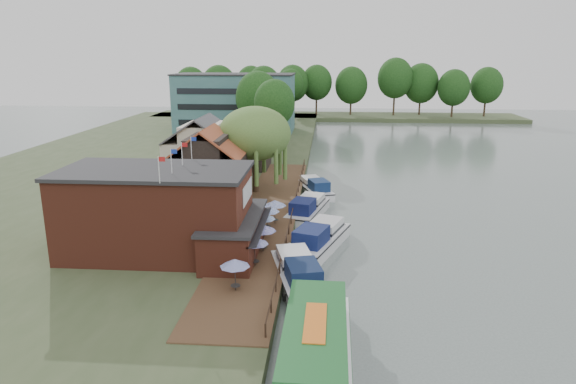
{
  "coord_description": "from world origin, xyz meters",
  "views": [
    {
      "loc": [
        -1.86,
        -40.87,
        17.33
      ],
      "look_at": [
        -6.0,
        12.0,
        3.0
      ],
      "focal_mm": 32.0,
      "sensor_mm": 36.0,
      "label": 1
    }
  ],
  "objects_px": {
    "pub": "(180,212)",
    "umbrella_1": "(255,251)",
    "cottage_b": "(203,150)",
    "cruiser_1": "(319,235)",
    "umbrella_5": "(275,212)",
    "cruiser_0": "(298,269)",
    "hotel_block": "(235,102)",
    "cruiser_2": "(308,206)",
    "umbrella_4": "(267,218)",
    "cottage_a": "(209,166)",
    "cruiser_3": "(315,186)",
    "umbrella_2": "(263,238)",
    "umbrella_0": "(235,275)",
    "tour_boat": "(314,355)",
    "swan": "(329,344)",
    "cottage_c": "(245,139)",
    "willow": "(255,150)",
    "umbrella_3": "(263,226)"
  },
  "relations": [
    {
      "from": "umbrella_0",
      "to": "tour_boat",
      "type": "distance_m",
      "value": 10.3
    },
    {
      "from": "cottage_c",
      "to": "umbrella_0",
      "type": "distance_m",
      "value": 41.48
    },
    {
      "from": "umbrella_2",
      "to": "tour_boat",
      "type": "height_order",
      "value": "umbrella_2"
    },
    {
      "from": "umbrella_2",
      "to": "swan",
      "type": "bearing_deg",
      "value": -66.0
    },
    {
      "from": "umbrella_5",
      "to": "pub",
      "type": "bearing_deg",
      "value": -131.31
    },
    {
      "from": "umbrella_0",
      "to": "swan",
      "type": "xyz_separation_m",
      "value": [
        6.63,
        -5.05,
        -2.07
      ]
    },
    {
      "from": "willow",
      "to": "umbrella_3",
      "type": "height_order",
      "value": "willow"
    },
    {
      "from": "pub",
      "to": "cottage_a",
      "type": "xyz_separation_m",
      "value": [
        -1.0,
        15.0,
        0.6
      ]
    },
    {
      "from": "cruiser_3",
      "to": "cruiser_0",
      "type": "bearing_deg",
      "value": -110.68
    },
    {
      "from": "cottage_a",
      "to": "umbrella_5",
      "type": "distance_m",
      "value": 11.06
    },
    {
      "from": "cottage_b",
      "to": "cruiser_1",
      "type": "distance_m",
      "value": 26.14
    },
    {
      "from": "pub",
      "to": "umbrella_0",
      "type": "distance_m",
      "value": 9.38
    },
    {
      "from": "cruiser_2",
      "to": "swan",
      "type": "bearing_deg",
      "value": -71.15
    },
    {
      "from": "umbrella_0",
      "to": "cruiser_0",
      "type": "relative_size",
      "value": 0.23
    },
    {
      "from": "umbrella_3",
      "to": "cruiser_3",
      "type": "height_order",
      "value": "umbrella_3"
    },
    {
      "from": "hotel_block",
      "to": "umbrella_2",
      "type": "distance_m",
      "value": 72.12
    },
    {
      "from": "umbrella_5",
      "to": "cruiser_0",
      "type": "distance_m",
      "value": 11.87
    },
    {
      "from": "willow",
      "to": "umbrella_2",
      "type": "distance_m",
      "value": 20.08
    },
    {
      "from": "cruiser_3",
      "to": "tour_boat",
      "type": "relative_size",
      "value": 0.64
    },
    {
      "from": "pub",
      "to": "hotel_block",
      "type": "distance_m",
      "value": 71.49
    },
    {
      "from": "pub",
      "to": "cottage_b",
      "type": "distance_m",
      "value": 25.33
    },
    {
      "from": "pub",
      "to": "umbrella_5",
      "type": "bearing_deg",
      "value": 48.69
    },
    {
      "from": "umbrella_5",
      "to": "swan",
      "type": "xyz_separation_m",
      "value": [
        5.37,
        -20.08,
        -2.07
      ]
    },
    {
      "from": "cruiser_1",
      "to": "umbrella_2",
      "type": "bearing_deg",
      "value": -122.32
    },
    {
      "from": "cottage_b",
      "to": "cottage_c",
      "type": "relative_size",
      "value": 1.13
    },
    {
      "from": "cruiser_3",
      "to": "hotel_block",
      "type": "bearing_deg",
      "value": 91.7
    },
    {
      "from": "hotel_block",
      "to": "cruiser_2",
      "type": "relative_size",
      "value": 2.54
    },
    {
      "from": "willow",
      "to": "umbrella_1",
      "type": "distance_m",
      "value": 23.03
    },
    {
      "from": "cottage_b",
      "to": "willow",
      "type": "bearing_deg",
      "value": -33.69
    },
    {
      "from": "umbrella_0",
      "to": "umbrella_2",
      "type": "distance_m",
      "value": 7.62
    },
    {
      "from": "pub",
      "to": "umbrella_3",
      "type": "relative_size",
      "value": 8.42
    },
    {
      "from": "umbrella_2",
      "to": "cruiser_1",
      "type": "bearing_deg",
      "value": 38.69
    },
    {
      "from": "umbrella_4",
      "to": "umbrella_5",
      "type": "relative_size",
      "value": 1.02
    },
    {
      "from": "cottage_b",
      "to": "cruiser_1",
      "type": "xyz_separation_m",
      "value": [
        15.54,
        -20.65,
        -3.93
      ]
    },
    {
      "from": "willow",
      "to": "cruiser_0",
      "type": "xyz_separation_m",
      "value": [
        6.56,
        -23.38,
        -4.94
      ]
    },
    {
      "from": "willow",
      "to": "umbrella_0",
      "type": "height_order",
      "value": "willow"
    },
    {
      "from": "pub",
      "to": "umbrella_2",
      "type": "xyz_separation_m",
      "value": [
        6.85,
        0.59,
        -2.36
      ]
    },
    {
      "from": "willow",
      "to": "cruiser_1",
      "type": "xyz_separation_m",
      "value": [
        8.04,
        -15.65,
        -4.89
      ]
    },
    {
      "from": "pub",
      "to": "umbrella_1",
      "type": "relative_size",
      "value": 8.42
    },
    {
      "from": "umbrella_2",
      "to": "cruiser_2",
      "type": "height_order",
      "value": "umbrella_2"
    },
    {
      "from": "cottage_b",
      "to": "cruiser_0",
      "type": "distance_m",
      "value": 31.93
    },
    {
      "from": "cottage_b",
      "to": "umbrella_1",
      "type": "relative_size",
      "value": 4.04
    },
    {
      "from": "hotel_block",
      "to": "cruiser_2",
      "type": "bearing_deg",
      "value": -72.47
    },
    {
      "from": "cottage_a",
      "to": "cruiser_1",
      "type": "xyz_separation_m",
      "value": [
        12.54,
        -10.65,
        -3.93
      ]
    },
    {
      "from": "hotel_block",
      "to": "umbrella_2",
      "type": "bearing_deg",
      "value": -78.09
    },
    {
      "from": "umbrella_4",
      "to": "cruiser_3",
      "type": "height_order",
      "value": "umbrella_4"
    },
    {
      "from": "cruiser_1",
      "to": "cruiser_3",
      "type": "distance_m",
      "value": 18.88
    },
    {
      "from": "cottage_b",
      "to": "umbrella_0",
      "type": "relative_size",
      "value": 4.04
    },
    {
      "from": "cottage_b",
      "to": "cottage_c",
      "type": "distance_m",
      "value": 9.85
    },
    {
      "from": "cruiser_0",
      "to": "cruiser_3",
      "type": "relative_size",
      "value": 1.11
    }
  ]
}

